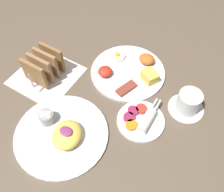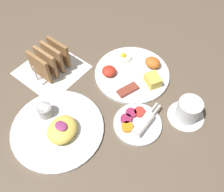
# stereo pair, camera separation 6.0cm
# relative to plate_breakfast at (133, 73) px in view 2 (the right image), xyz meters

# --- Properties ---
(ground_plane) EXTENTS (3.00, 3.00, 0.00)m
(ground_plane) POSITION_rel_plate_breakfast_xyz_m (-0.06, -0.17, -0.01)
(ground_plane) COLOR brown
(napkin_flat) EXTENTS (0.22, 0.22, 0.00)m
(napkin_flat) POSITION_rel_plate_breakfast_xyz_m (-0.26, -0.17, -0.01)
(napkin_flat) COLOR white
(napkin_flat) RESTS_ON ground_plane
(plate_breakfast) EXTENTS (0.28, 0.28, 0.05)m
(plate_breakfast) POSITION_rel_plate_breakfast_xyz_m (0.00, 0.00, 0.00)
(plate_breakfast) COLOR white
(plate_breakfast) RESTS_ON ground_plane
(plate_condiments) EXTENTS (0.16, 0.17, 0.04)m
(plate_condiments) POSITION_rel_plate_breakfast_xyz_m (0.13, -0.17, 0.00)
(plate_condiments) COLOR white
(plate_condiments) RESTS_ON ground_plane
(plate_foreground) EXTENTS (0.29, 0.29, 0.06)m
(plate_foreground) POSITION_rel_plate_breakfast_xyz_m (-0.05, -0.34, 0.00)
(plate_foreground) COLOR white
(plate_foreground) RESTS_ON ground_plane
(toast_rack) EXTENTS (0.10, 0.15, 0.10)m
(toast_rack) POSITION_rel_plate_breakfast_xyz_m (-0.26, -0.17, 0.04)
(toast_rack) COLOR #B7B7BC
(toast_rack) RESTS_ON ground_plane
(coffee_cup) EXTENTS (0.12, 0.12, 0.08)m
(coffee_cup) POSITION_rel_plate_breakfast_xyz_m (0.24, -0.04, 0.03)
(coffee_cup) COLOR white
(coffee_cup) RESTS_ON ground_plane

